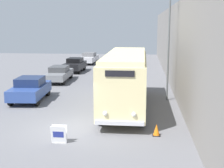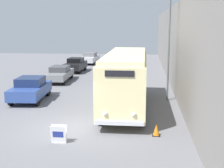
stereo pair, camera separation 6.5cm
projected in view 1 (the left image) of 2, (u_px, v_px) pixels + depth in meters
The scene contains 10 objects.
ground_plane at pixel (70, 130), 15.22m from camera, with size 80.00×80.00×0.00m, color slate.
building_wall_right at pixel (175, 48), 23.79m from camera, with size 0.30×60.00×6.60m.
vintage_bus at pixel (126, 77), 18.96m from camera, with size 2.41×9.96×3.38m.
sign_board at pixel (59, 135), 13.44m from camera, with size 0.67×0.30×0.79m.
streetlamp at pixel (169, 27), 20.29m from camera, with size 0.36×0.36×7.73m.
parked_car_near at pixel (30, 89), 21.01m from camera, with size 2.21×4.36×1.57m.
parked_car_mid at pixel (59, 73), 28.12m from camera, with size 1.89×4.78×1.38m.
parked_car_far at pixel (75, 65), 33.87m from camera, with size 1.88×4.10×1.51m.
parked_car_distant at pixel (89, 58), 41.00m from camera, with size 1.98×4.59×1.47m.
traffic_cone at pixel (156, 130), 14.37m from camera, with size 0.36×0.36×0.55m.
Camera 1 is at (3.51, -14.26, 5.04)m, focal length 50.00 mm.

